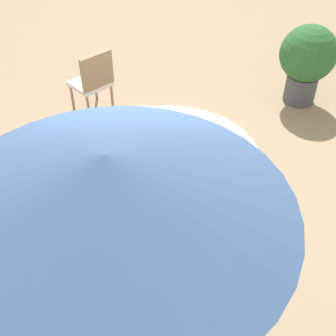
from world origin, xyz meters
name	(u,v)px	position (x,y,z in m)	size (l,w,h in m)	color
ground_plane	(168,187)	(0.00, 0.00, 0.00)	(16.00, 16.00, 0.00)	#9E8466
round_bed	(168,171)	(0.00, 0.00, 0.26)	(2.15, 2.15, 0.51)	#38478C
throw_pillow_0	(187,120)	(-0.51, 0.39, 0.60)	(0.50, 0.40, 0.17)	beige
throw_pillow_1	(145,118)	(-0.65, -0.12, 0.61)	(0.54, 0.33, 0.20)	beige
throw_pillow_2	(115,137)	(-0.35, -0.55, 0.62)	(0.42, 0.30, 0.22)	beige
patio_chair	(93,79)	(-1.94, -0.61, 0.56)	(0.69, 0.70, 0.98)	#997A56
patio_umbrella	(107,185)	(2.06, -0.87, 2.06)	(2.04, 2.04, 2.26)	#262628
planter	(307,59)	(-1.43, 2.54, 0.72)	(0.85, 0.85, 1.23)	#4C4C51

